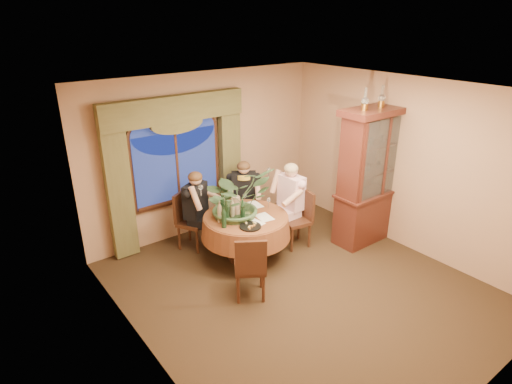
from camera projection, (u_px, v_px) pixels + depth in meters
floor at (300, 287)px, 6.17m from camera, size 5.00×5.00×0.00m
wall_back at (205, 153)px, 7.47m from camera, size 4.50×0.00×4.50m
wall_right at (406, 165)px, 6.90m from camera, size 0.00×5.00×5.00m
ceiling at (309, 91)px, 5.10m from camera, size 5.00×5.00×0.00m
window at (177, 167)px, 7.12m from camera, size 1.62×0.10×1.32m
arched_transom at (174, 121)px, 6.82m from camera, size 1.60×0.06×0.44m
drapery_left at (119, 188)px, 6.55m from camera, size 0.38×0.14×2.32m
drapery_right at (230, 162)px, 7.71m from camera, size 0.38×0.14×2.32m
swag_valance at (175, 109)px, 6.68m from camera, size 2.45×0.16×0.42m
dining_table at (246, 237)px, 6.79m from camera, size 1.73×1.73×0.75m
china_cabinet at (373, 176)px, 7.14m from camera, size 1.42×0.56×2.30m
oil_lamp_left at (365, 99)px, 6.41m from camera, size 0.11×0.11×0.34m
oil_lamp_center at (382, 96)px, 6.63m from camera, size 0.11×0.11×0.34m
oil_lamp_right at (398, 93)px, 6.86m from camera, size 0.11×0.11×0.34m
chair_right at (296, 219)px, 7.13m from camera, size 0.49×0.49×0.96m
chair_back_right at (248, 208)px, 7.57m from camera, size 0.59×0.59×0.96m
chair_back at (192, 221)px, 7.08m from camera, size 0.58×0.58×0.96m
chair_front_left at (250, 265)px, 5.83m from camera, size 0.58×0.58×0.96m
person_pink at (291, 202)px, 7.24m from camera, size 0.48×0.52×1.40m
person_back at (196, 211)px, 6.98m from camera, size 0.65×0.63×1.36m
person_scarf at (244, 197)px, 7.51m from camera, size 0.65×0.64×1.35m
stoneware_vase at (236, 206)px, 6.63m from camera, size 0.16×0.16×0.31m
centerpiece_plant at (236, 175)px, 6.43m from camera, size 1.07×1.18×0.92m
olive_bowl at (248, 214)px, 6.64m from camera, size 0.14×0.14×0.05m
cheese_platter at (250, 227)px, 6.28m from camera, size 0.32×0.32×0.02m
wine_bottle_0 at (224, 217)px, 6.23m from camera, size 0.07×0.07×0.33m
wine_bottle_1 at (226, 212)px, 6.39m from camera, size 0.07×0.07×0.33m
wine_bottle_2 at (232, 208)px, 6.51m from camera, size 0.07×0.07×0.33m
wine_bottle_3 at (220, 212)px, 6.39m from camera, size 0.07×0.07×0.33m
wine_bottle_4 at (243, 210)px, 6.45m from camera, size 0.07×0.07×0.33m
wine_bottle_5 at (222, 206)px, 6.59m from camera, size 0.07×0.07×0.33m
tasting_paper_0 at (264, 217)px, 6.59m from camera, size 0.25×0.32×0.00m
tasting_paper_1 at (254, 205)px, 7.02m from camera, size 0.24×0.32×0.00m
tasting_paper_2 at (254, 222)px, 6.42m from camera, size 0.25×0.33×0.00m
wine_glass_person_pink at (269, 203)px, 6.89m from camera, size 0.07×0.07×0.18m
wine_glass_person_back at (219, 206)px, 6.78m from camera, size 0.07×0.07×0.18m
wine_glass_person_scarf at (245, 198)px, 7.05m from camera, size 0.07×0.07×0.18m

